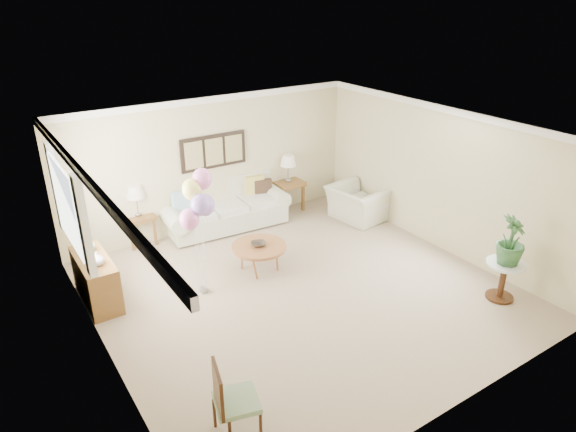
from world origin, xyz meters
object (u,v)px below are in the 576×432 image
object	(u,v)px
armchair	(357,203)
balloon_cluster	(198,200)
sofa	(224,209)
accent_chair	(230,399)
coffee_table	(259,247)

from	to	relation	value
armchair	balloon_cluster	size ratio (longest dim) A/B	0.54
sofa	balloon_cluster	distance (m)	2.73
sofa	balloon_cluster	xyz separation A→B (m)	(-1.40, -2.01, 1.20)
accent_chair	balloon_cluster	distance (m)	3.11
coffee_table	balloon_cluster	world-z (taller)	balloon_cluster
coffee_table	balloon_cluster	distance (m)	1.58
coffee_table	balloon_cluster	bearing A→B (deg)	-174.07
accent_chair	balloon_cluster	size ratio (longest dim) A/B	0.47
armchair	accent_chair	size ratio (longest dim) A/B	1.15
coffee_table	accent_chair	bearing A→B (deg)	-125.43
sofa	accent_chair	distance (m)	5.31
armchair	balloon_cluster	xyz separation A→B (m)	(-3.83, -0.81, 1.23)
accent_chair	sofa	bearing A→B (deg)	63.71
armchair	accent_chair	distance (m)	5.97
accent_chair	balloon_cluster	xyz separation A→B (m)	(0.96, 2.75, 1.09)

